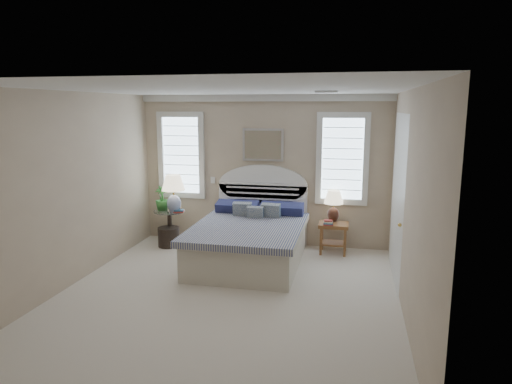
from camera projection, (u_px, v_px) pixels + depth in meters
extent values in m
cube|color=beige|center=(226.00, 296.00, 6.08)|extent=(4.50, 5.00, 0.01)
cube|color=silver|center=(224.00, 89.00, 5.58)|extent=(4.50, 5.00, 0.01)
cube|color=tan|center=(263.00, 171.00, 8.23)|extent=(4.50, 0.02, 2.70)
cube|color=tan|center=(68.00, 190.00, 6.30)|extent=(0.02, 5.00, 2.70)
cube|color=tan|center=(409.00, 205.00, 5.36)|extent=(0.02, 5.00, 2.70)
cube|color=silver|center=(263.00, 98.00, 7.96)|extent=(4.50, 0.08, 0.12)
cube|color=#B2B2B2|center=(327.00, 92.00, 6.11)|extent=(0.30, 0.20, 0.02)
cube|color=silver|center=(213.00, 180.00, 8.45)|extent=(0.08, 0.01, 0.12)
cube|color=silver|center=(182.00, 155.00, 8.49)|extent=(0.90, 0.06, 1.60)
cube|color=silver|center=(342.00, 159.00, 7.88)|extent=(0.90, 0.06, 1.60)
cube|color=silver|center=(263.00, 145.00, 8.11)|extent=(0.74, 0.04, 0.58)
cube|color=silver|center=(398.00, 198.00, 6.55)|extent=(0.02, 1.80, 2.40)
cube|color=beige|center=(249.00, 247.00, 7.31)|extent=(1.60, 2.10, 0.55)
cube|color=navy|center=(248.00, 229.00, 7.20)|extent=(1.72, 2.15, 0.10)
cube|color=white|center=(262.00, 215.00, 8.32)|extent=(1.62, 0.08, 1.10)
cube|color=navy|center=(237.00, 207.00, 8.10)|extent=(0.75, 0.31, 0.23)
cube|color=navy|center=(282.00, 209.00, 7.94)|extent=(0.75, 0.31, 0.23)
cube|color=navy|center=(242.00, 212.00, 7.85)|extent=(0.33, 0.20, 0.34)
cube|color=navy|center=(271.00, 213.00, 7.75)|extent=(0.33, 0.20, 0.34)
cube|color=navy|center=(255.00, 215.00, 7.71)|extent=(0.28, 0.14, 0.29)
cylinder|color=black|center=(170.00, 243.00, 8.39)|extent=(0.32, 0.32, 0.03)
cylinder|color=black|center=(170.00, 228.00, 8.33)|extent=(0.08, 0.08, 0.60)
cylinder|color=silver|center=(169.00, 211.00, 8.28)|extent=(0.56, 0.56, 0.02)
cube|color=brown|center=(334.00, 225.00, 7.78)|extent=(0.50, 0.40, 0.06)
cube|color=brown|center=(333.00, 243.00, 7.84)|extent=(0.44, 0.34, 0.03)
cube|color=brown|center=(321.00, 242.00, 7.73)|extent=(0.04, 0.04, 0.47)
cube|color=brown|center=(322.00, 237.00, 8.02)|extent=(0.04, 0.04, 0.47)
cube|color=brown|center=(345.00, 243.00, 7.65)|extent=(0.04, 0.04, 0.47)
cube|color=brown|center=(345.00, 238.00, 7.94)|extent=(0.04, 0.04, 0.47)
cylinder|color=black|center=(169.00, 237.00, 8.24)|extent=(0.48, 0.48, 0.35)
cylinder|color=silver|center=(174.00, 211.00, 8.21)|extent=(0.18, 0.18, 0.03)
ellipsoid|color=silver|center=(174.00, 203.00, 8.18)|extent=(0.33, 0.33, 0.32)
cylinder|color=gold|center=(174.00, 193.00, 8.15)|extent=(0.04, 0.04, 0.11)
cylinder|color=black|center=(333.00, 220.00, 7.92)|extent=(0.15, 0.15, 0.03)
ellipsoid|color=black|center=(333.00, 214.00, 7.90)|extent=(0.27, 0.27, 0.26)
cylinder|color=gold|center=(334.00, 205.00, 7.87)|extent=(0.04, 0.04, 0.09)
imported|color=#28652A|center=(162.00, 198.00, 8.28)|extent=(0.26, 0.26, 0.45)
cube|color=maroon|center=(179.00, 212.00, 8.15)|extent=(0.19, 0.16, 0.02)
cube|color=navy|center=(179.00, 210.00, 8.14)|extent=(0.18, 0.15, 0.02)
cube|color=maroon|center=(328.00, 225.00, 7.65)|extent=(0.17, 0.12, 0.02)
cube|color=navy|center=(328.00, 223.00, 7.65)|extent=(0.16, 0.12, 0.02)
cube|color=beige|center=(328.00, 222.00, 7.64)|extent=(0.15, 0.11, 0.02)
cube|color=maroon|center=(328.00, 221.00, 7.64)|extent=(0.14, 0.10, 0.02)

